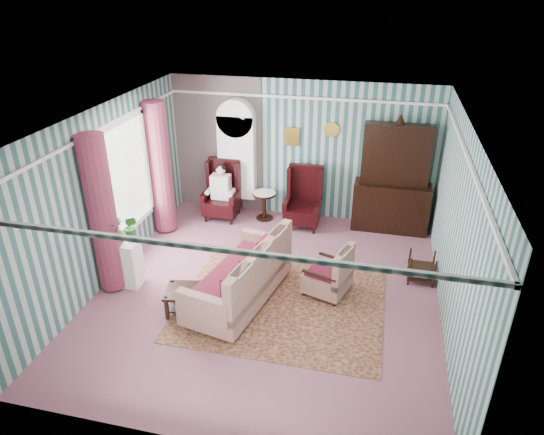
% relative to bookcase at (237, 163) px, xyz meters
% --- Properties ---
extents(floor, '(6.00, 6.00, 0.00)m').
position_rel_bookcase_xyz_m(floor, '(1.35, -2.84, -1.12)').
color(floor, '#955666').
rests_on(floor, ground).
extents(room_shell, '(5.53, 6.02, 2.91)m').
position_rel_bookcase_xyz_m(room_shell, '(0.73, -2.66, 0.89)').
color(room_shell, '#335E5C').
rests_on(room_shell, ground).
extents(bookcase, '(0.80, 0.28, 2.24)m').
position_rel_bookcase_xyz_m(bookcase, '(0.00, 0.00, 0.00)').
color(bookcase, white).
rests_on(bookcase, floor).
extents(dresser_hutch, '(1.50, 0.56, 2.36)m').
position_rel_bookcase_xyz_m(dresser_hutch, '(3.25, -0.12, 0.06)').
color(dresser_hutch, black).
rests_on(dresser_hutch, floor).
extents(wingback_left, '(0.76, 0.80, 1.25)m').
position_rel_bookcase_xyz_m(wingback_left, '(-0.25, -0.39, -0.50)').
color(wingback_left, black).
rests_on(wingback_left, floor).
extents(wingback_right, '(0.76, 0.80, 1.25)m').
position_rel_bookcase_xyz_m(wingback_right, '(1.50, -0.39, -0.50)').
color(wingback_right, black).
rests_on(wingback_right, floor).
extents(seated_woman, '(0.44, 0.40, 1.18)m').
position_rel_bookcase_xyz_m(seated_woman, '(-0.25, -0.39, -0.53)').
color(seated_woman, white).
rests_on(seated_woman, floor).
extents(round_side_table, '(0.50, 0.50, 0.60)m').
position_rel_bookcase_xyz_m(round_side_table, '(0.65, -0.24, -0.82)').
color(round_side_table, black).
rests_on(round_side_table, floor).
extents(nest_table, '(0.45, 0.38, 0.54)m').
position_rel_bookcase_xyz_m(nest_table, '(3.82, -1.94, -0.85)').
color(nest_table, black).
rests_on(nest_table, floor).
extents(plant_stand, '(0.55, 0.35, 0.80)m').
position_rel_bookcase_xyz_m(plant_stand, '(-1.05, -3.14, -0.72)').
color(plant_stand, white).
rests_on(plant_stand, floor).
extents(rug, '(3.20, 2.60, 0.01)m').
position_rel_bookcase_xyz_m(rug, '(1.65, -3.14, -1.11)').
color(rug, '#551C20').
rests_on(rug, floor).
extents(sofa, '(1.44, 2.30, 1.04)m').
position_rel_bookcase_xyz_m(sofa, '(0.95, -3.16, -0.60)').
color(sofa, beige).
rests_on(sofa, floor).
extents(floral_armchair, '(0.90, 0.91, 1.05)m').
position_rel_bookcase_xyz_m(floral_armchair, '(2.30, -2.64, -0.60)').
color(floral_armchair, '#BCB191').
rests_on(floral_armchair, floor).
extents(coffee_table, '(0.90, 0.66, 0.40)m').
position_rel_bookcase_xyz_m(coffee_table, '(0.35, -3.61, -0.92)').
color(coffee_table, black).
rests_on(coffee_table, floor).
extents(potted_plant_a, '(0.46, 0.42, 0.46)m').
position_rel_bookcase_xyz_m(potted_plant_a, '(-1.14, -3.28, -0.09)').
color(potted_plant_a, '#19511C').
rests_on(potted_plant_a, plant_stand).
extents(potted_plant_b, '(0.24, 0.20, 0.43)m').
position_rel_bookcase_xyz_m(potted_plant_b, '(-0.92, -3.00, -0.11)').
color(potted_plant_b, '#195119').
rests_on(potted_plant_b, plant_stand).
extents(potted_plant_c, '(0.29, 0.29, 0.41)m').
position_rel_bookcase_xyz_m(potted_plant_c, '(-1.09, -3.12, -0.12)').
color(potted_plant_c, '#214816').
rests_on(potted_plant_c, plant_stand).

